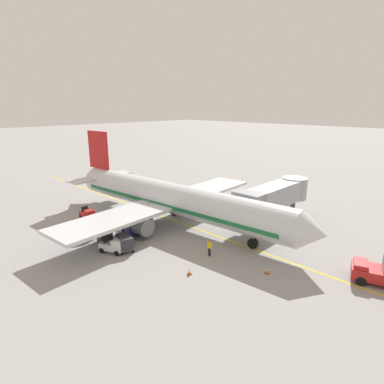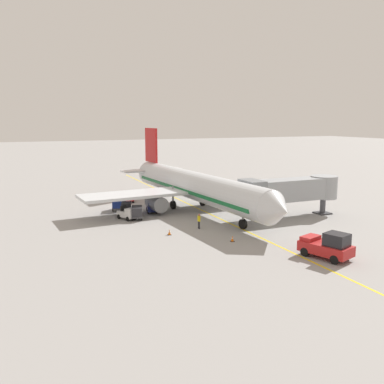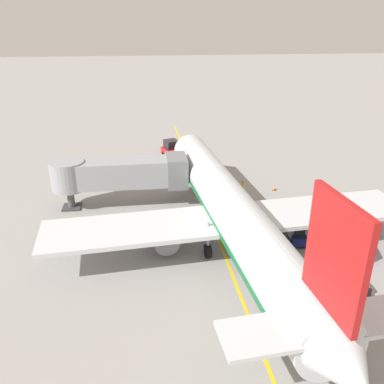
{
  "view_description": "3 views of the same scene",
  "coord_description": "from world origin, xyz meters",
  "px_view_note": "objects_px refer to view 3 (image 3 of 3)",
  "views": [
    {
      "loc": [
        26.07,
        27.06,
        14.37
      ],
      "look_at": [
        -1.25,
        0.41,
        3.93
      ],
      "focal_mm": 30.01,
      "sensor_mm": 36.0,
      "label": 1
    },
    {
      "loc": [
        22.91,
        49.06,
        11.92
      ],
      "look_at": [
        2.81,
        2.86,
        3.18
      ],
      "focal_mm": 38.91,
      "sensor_mm": 36.0,
      "label": 2
    },
    {
      "loc": [
        -6.24,
        -29.64,
        17.31
      ],
      "look_at": [
        -1.79,
        3.5,
        2.86
      ],
      "focal_mm": 37.05,
      "sensor_mm": 36.0,
      "label": 3
    }
  ],
  "objects_px": {
    "baggage_tug_trailing": "(328,218)",
    "ground_crew_wing_walker": "(243,188)",
    "parked_airliner": "(231,209)",
    "safety_cone_nose_right": "(274,188)",
    "pushback_tractor": "(174,151)",
    "baggage_cart_second_in_train": "(336,229)",
    "safety_cone_nose_left": "(222,175)",
    "jet_bridge": "(121,173)",
    "baggage_cart_front": "(315,214)",
    "baggage_cart_third_in_train": "(359,247)",
    "baggage_tug_lead": "(357,293)",
    "baggage_tug_spare": "(298,234)"
  },
  "relations": [
    {
      "from": "baggage_tug_trailing",
      "to": "ground_crew_wing_walker",
      "type": "distance_m",
      "value": 9.66
    },
    {
      "from": "parked_airliner",
      "to": "safety_cone_nose_right",
      "type": "distance_m",
      "value": 13.19
    },
    {
      "from": "pushback_tractor",
      "to": "baggage_cart_second_in_train",
      "type": "bearing_deg",
      "value": -63.3
    },
    {
      "from": "safety_cone_nose_left",
      "to": "jet_bridge",
      "type": "bearing_deg",
      "value": -151.43
    },
    {
      "from": "baggage_cart_front",
      "to": "baggage_cart_third_in_train",
      "type": "bearing_deg",
      "value": -80.75
    },
    {
      "from": "baggage_tug_trailing",
      "to": "safety_cone_nose_left",
      "type": "height_order",
      "value": "baggage_tug_trailing"
    },
    {
      "from": "parked_airliner",
      "to": "baggage_cart_front",
      "type": "bearing_deg",
      "value": 15.67
    },
    {
      "from": "safety_cone_nose_left",
      "to": "safety_cone_nose_right",
      "type": "bearing_deg",
      "value": -44.09
    },
    {
      "from": "jet_bridge",
      "to": "ground_crew_wing_walker",
      "type": "height_order",
      "value": "jet_bridge"
    },
    {
      "from": "pushback_tractor",
      "to": "baggage_cart_second_in_train",
      "type": "height_order",
      "value": "pushback_tractor"
    },
    {
      "from": "baggage_tug_lead",
      "to": "baggage_cart_third_in_train",
      "type": "relative_size",
      "value": 0.86
    },
    {
      "from": "baggage_tug_spare",
      "to": "safety_cone_nose_right",
      "type": "distance_m",
      "value": 11.2
    },
    {
      "from": "jet_bridge",
      "to": "pushback_tractor",
      "type": "height_order",
      "value": "jet_bridge"
    },
    {
      "from": "jet_bridge",
      "to": "baggage_cart_front",
      "type": "bearing_deg",
      "value": -19.98
    },
    {
      "from": "pushback_tractor",
      "to": "safety_cone_nose_left",
      "type": "distance_m",
      "value": 9.31
    },
    {
      "from": "parked_airliner",
      "to": "baggage_cart_third_in_train",
      "type": "distance_m",
      "value": 10.49
    },
    {
      "from": "baggage_tug_spare",
      "to": "baggage_cart_second_in_train",
      "type": "height_order",
      "value": "baggage_tug_spare"
    },
    {
      "from": "baggage_tug_trailing",
      "to": "pushback_tractor",
      "type": "bearing_deg",
      "value": 120.29
    },
    {
      "from": "baggage_cart_third_in_train",
      "to": "baggage_cart_front",
      "type": "bearing_deg",
      "value": 99.25
    },
    {
      "from": "baggage_cart_front",
      "to": "baggage_cart_third_in_train",
      "type": "relative_size",
      "value": 1.0
    },
    {
      "from": "safety_cone_nose_left",
      "to": "parked_airliner",
      "type": "bearing_deg",
      "value": -99.47
    },
    {
      "from": "baggage_cart_front",
      "to": "parked_airliner",
      "type": "bearing_deg",
      "value": -164.33
    },
    {
      "from": "parked_airliner",
      "to": "baggage_cart_front",
      "type": "xyz_separation_m",
      "value": [
        8.63,
        2.42,
        -2.24
      ]
    },
    {
      "from": "parked_airliner",
      "to": "baggage_tug_spare",
      "type": "relative_size",
      "value": 13.8
    },
    {
      "from": "baggage_cart_front",
      "to": "safety_cone_nose_left",
      "type": "height_order",
      "value": "baggage_cart_front"
    },
    {
      "from": "ground_crew_wing_walker",
      "to": "safety_cone_nose_right",
      "type": "relative_size",
      "value": 2.86
    },
    {
      "from": "baggage_cart_second_in_train",
      "to": "ground_crew_wing_walker",
      "type": "height_order",
      "value": "ground_crew_wing_walker"
    },
    {
      "from": "baggage_cart_second_in_train",
      "to": "safety_cone_nose_left",
      "type": "bearing_deg",
      "value": 112.96
    },
    {
      "from": "baggage_cart_third_in_train",
      "to": "safety_cone_nose_left",
      "type": "distance_m",
      "value": 20.12
    },
    {
      "from": "baggage_tug_trailing",
      "to": "baggage_tug_spare",
      "type": "distance_m",
      "value": 4.65
    },
    {
      "from": "jet_bridge",
      "to": "pushback_tractor",
      "type": "xyz_separation_m",
      "value": [
        6.56,
        14.09,
        -2.35
      ]
    },
    {
      "from": "baggage_cart_second_in_train",
      "to": "ground_crew_wing_walker",
      "type": "bearing_deg",
      "value": 119.96
    },
    {
      "from": "baggage_cart_front",
      "to": "safety_cone_nose_right",
      "type": "xyz_separation_m",
      "value": [
        -1.18,
        8.07,
        -0.66
      ]
    },
    {
      "from": "baggage_tug_spare",
      "to": "baggage_cart_front",
      "type": "relative_size",
      "value": 0.91
    },
    {
      "from": "ground_crew_wing_walker",
      "to": "safety_cone_nose_left",
      "type": "distance_m",
      "value": 5.99
    },
    {
      "from": "parked_airliner",
      "to": "baggage_tug_trailing",
      "type": "bearing_deg",
      "value": 11.31
    },
    {
      "from": "baggage_tug_spare",
      "to": "safety_cone_nose_left",
      "type": "relative_size",
      "value": 4.59
    },
    {
      "from": "baggage_cart_second_in_train",
      "to": "ground_crew_wing_walker",
      "type": "distance_m",
      "value": 11.35
    },
    {
      "from": "pushback_tractor",
      "to": "baggage_cart_second_in_train",
      "type": "xyz_separation_m",
      "value": [
        11.79,
        -23.43,
        -0.15
      ]
    },
    {
      "from": "jet_bridge",
      "to": "safety_cone_nose_left",
      "type": "relative_size",
      "value": 22.62
    },
    {
      "from": "baggage_tug_spare",
      "to": "baggage_cart_front",
      "type": "bearing_deg",
      "value": 46.42
    },
    {
      "from": "baggage_tug_lead",
      "to": "safety_cone_nose_left",
      "type": "distance_m",
      "value": 24.26
    },
    {
      "from": "baggage_tug_spare",
      "to": "baggage_cart_front",
      "type": "xyz_separation_m",
      "value": [
        2.85,
        3.0,
        0.24
      ]
    },
    {
      "from": "baggage_tug_lead",
      "to": "ground_crew_wing_walker",
      "type": "xyz_separation_m",
      "value": [
        -3.23,
        18.02,
        0.24
      ]
    },
    {
      "from": "parked_airliner",
      "to": "baggage_cart_second_in_train",
      "type": "bearing_deg",
      "value": -2.85
    },
    {
      "from": "pushback_tractor",
      "to": "safety_cone_nose_right",
      "type": "bearing_deg",
      "value": -51.19
    },
    {
      "from": "parked_airliner",
      "to": "pushback_tractor",
      "type": "xyz_separation_m",
      "value": [
        -2.59,
        22.97,
        -2.09
      ]
    },
    {
      "from": "baggage_cart_third_in_train",
      "to": "parked_airliner",
      "type": "bearing_deg",
      "value": 159.6
    },
    {
      "from": "baggage_tug_lead",
      "to": "safety_cone_nose_right",
      "type": "height_order",
      "value": "baggage_tug_lead"
    },
    {
      "from": "baggage_cart_front",
      "to": "safety_cone_nose_left",
      "type": "bearing_deg",
      "value": 115.4
    }
  ]
}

